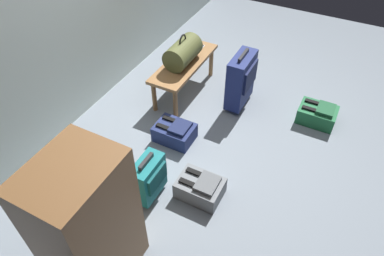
{
  "coord_description": "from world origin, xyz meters",
  "views": [
    {
      "loc": [
        -2.29,
        -0.81,
        2.5
      ],
      "look_at": [
        -0.19,
        0.27,
        0.25
      ],
      "focal_mm": 32.55,
      "sensor_mm": 36.0,
      "label": 1
    }
  ],
  "objects_px": {
    "backpack_green": "(317,114)",
    "cell_phone": "(198,45)",
    "duffel_bag_olive": "(183,52)",
    "bench": "(184,67)",
    "backpack_navy": "(175,132)",
    "suitcase_upright_navy": "(241,80)",
    "suitcase_small_teal": "(149,178)",
    "backpack_grey": "(200,188)",
    "side_cabinet": "(88,225)"
  },
  "relations": [
    {
      "from": "duffel_bag_olive",
      "to": "suitcase_small_teal",
      "type": "height_order",
      "value": "duffel_bag_olive"
    },
    {
      "from": "suitcase_upright_navy",
      "to": "backpack_green",
      "type": "bearing_deg",
      "value": -82.02
    },
    {
      "from": "bench",
      "to": "suitcase_upright_navy",
      "type": "bearing_deg",
      "value": -84.17
    },
    {
      "from": "duffel_bag_olive",
      "to": "suitcase_small_teal",
      "type": "distance_m",
      "value": 1.5
    },
    {
      "from": "backpack_green",
      "to": "cell_phone",
      "type": "bearing_deg",
      "value": 82.7
    },
    {
      "from": "suitcase_upright_navy",
      "to": "suitcase_small_teal",
      "type": "distance_m",
      "value": 1.51
    },
    {
      "from": "suitcase_small_teal",
      "to": "backpack_grey",
      "type": "height_order",
      "value": "suitcase_small_teal"
    },
    {
      "from": "suitcase_upright_navy",
      "to": "suitcase_small_teal",
      "type": "relative_size",
      "value": 1.41
    },
    {
      "from": "bench",
      "to": "backpack_green",
      "type": "xyz_separation_m",
      "value": [
        0.18,
        -1.48,
        -0.25
      ]
    },
    {
      "from": "cell_phone",
      "to": "backpack_green",
      "type": "distance_m",
      "value": 1.54
    },
    {
      "from": "duffel_bag_olive",
      "to": "backpack_navy",
      "type": "bearing_deg",
      "value": -158.21
    },
    {
      "from": "backpack_green",
      "to": "suitcase_small_teal",
      "type": "bearing_deg",
      "value": 147.01
    },
    {
      "from": "duffel_bag_olive",
      "to": "backpack_green",
      "type": "distance_m",
      "value": 1.56
    },
    {
      "from": "duffel_bag_olive",
      "to": "backpack_grey",
      "type": "relative_size",
      "value": 1.16
    },
    {
      "from": "suitcase_upright_navy",
      "to": "backpack_grey",
      "type": "relative_size",
      "value": 1.71
    },
    {
      "from": "cell_phone",
      "to": "side_cabinet",
      "type": "bearing_deg",
      "value": -169.28
    },
    {
      "from": "bench",
      "to": "backpack_grey",
      "type": "relative_size",
      "value": 2.63
    },
    {
      "from": "duffel_bag_olive",
      "to": "suitcase_upright_navy",
      "type": "height_order",
      "value": "duffel_bag_olive"
    },
    {
      "from": "suitcase_small_teal",
      "to": "backpack_green",
      "type": "height_order",
      "value": "suitcase_small_teal"
    },
    {
      "from": "duffel_bag_olive",
      "to": "cell_phone",
      "type": "xyz_separation_m",
      "value": [
        0.4,
        0.02,
        -0.13
      ]
    },
    {
      "from": "backpack_green",
      "to": "bench",
      "type": "bearing_deg",
      "value": 97.04
    },
    {
      "from": "suitcase_upright_navy",
      "to": "side_cabinet",
      "type": "relative_size",
      "value": 0.59
    },
    {
      "from": "bench",
      "to": "backpack_grey",
      "type": "xyz_separation_m",
      "value": [
        -1.23,
        -0.81,
        -0.25
      ]
    },
    {
      "from": "duffel_bag_olive",
      "to": "suitcase_upright_navy",
      "type": "bearing_deg",
      "value": -82.22
    },
    {
      "from": "duffel_bag_olive",
      "to": "backpack_grey",
      "type": "bearing_deg",
      "value": -146.08
    },
    {
      "from": "bench",
      "to": "suitcase_small_teal",
      "type": "relative_size",
      "value": 2.17
    },
    {
      "from": "suitcase_upright_navy",
      "to": "side_cabinet",
      "type": "height_order",
      "value": "side_cabinet"
    },
    {
      "from": "cell_phone",
      "to": "side_cabinet",
      "type": "height_order",
      "value": "side_cabinet"
    },
    {
      "from": "backpack_navy",
      "to": "suitcase_small_teal",
      "type": "bearing_deg",
      "value": -167.85
    },
    {
      "from": "side_cabinet",
      "to": "suitcase_small_teal",
      "type": "bearing_deg",
      "value": 1.77
    },
    {
      "from": "side_cabinet",
      "to": "bench",
      "type": "bearing_deg",
      "value": 12.14
    },
    {
      "from": "cell_phone",
      "to": "backpack_navy",
      "type": "height_order",
      "value": "cell_phone"
    },
    {
      "from": "bench",
      "to": "suitcase_small_teal",
      "type": "distance_m",
      "value": 1.5
    },
    {
      "from": "backpack_grey",
      "to": "suitcase_upright_navy",
      "type": "bearing_deg",
      "value": 7.2
    },
    {
      "from": "cell_phone",
      "to": "suitcase_upright_navy",
      "type": "height_order",
      "value": "suitcase_upright_navy"
    },
    {
      "from": "backpack_grey",
      "to": "backpack_navy",
      "type": "distance_m",
      "value": 0.72
    },
    {
      "from": "bench",
      "to": "cell_phone",
      "type": "relative_size",
      "value": 6.94
    },
    {
      "from": "suitcase_upright_navy",
      "to": "backpack_grey",
      "type": "height_order",
      "value": "suitcase_upright_navy"
    },
    {
      "from": "backpack_green",
      "to": "backpack_grey",
      "type": "bearing_deg",
      "value": 154.53
    },
    {
      "from": "duffel_bag_olive",
      "to": "cell_phone",
      "type": "distance_m",
      "value": 0.42
    },
    {
      "from": "suitcase_upright_navy",
      "to": "backpack_navy",
      "type": "bearing_deg",
      "value": 155.8
    },
    {
      "from": "backpack_grey",
      "to": "duffel_bag_olive",
      "type": "bearing_deg",
      "value": 33.92
    },
    {
      "from": "bench",
      "to": "side_cabinet",
      "type": "xyz_separation_m",
      "value": [
        -2.12,
        -0.46,
        0.21
      ]
    },
    {
      "from": "bench",
      "to": "backpack_navy",
      "type": "bearing_deg",
      "value": -158.81
    },
    {
      "from": "suitcase_upright_navy",
      "to": "side_cabinet",
      "type": "xyz_separation_m",
      "value": [
        -2.19,
        0.19,
        0.22
      ]
    },
    {
      "from": "cell_phone",
      "to": "suitcase_upright_navy",
      "type": "distance_m",
      "value": 0.74
    },
    {
      "from": "backpack_green",
      "to": "side_cabinet",
      "type": "height_order",
      "value": "side_cabinet"
    },
    {
      "from": "suitcase_upright_navy",
      "to": "backpack_grey",
      "type": "distance_m",
      "value": 1.33
    },
    {
      "from": "suitcase_small_teal",
      "to": "backpack_green",
      "type": "xyz_separation_m",
      "value": [
        1.61,
        -1.05,
        -0.15
      ]
    },
    {
      "from": "cell_phone",
      "to": "backpack_green",
      "type": "height_order",
      "value": "cell_phone"
    }
  ]
}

